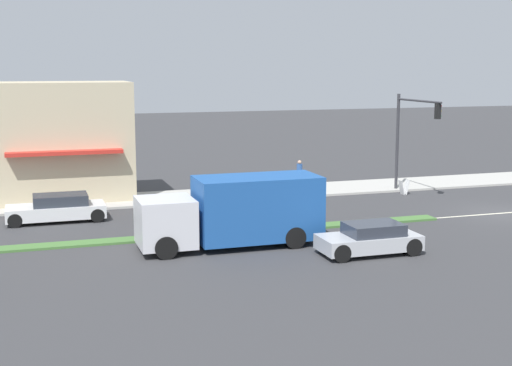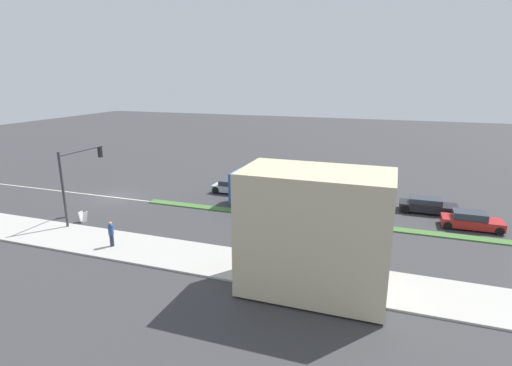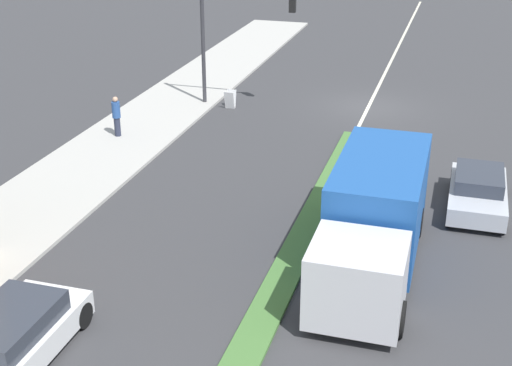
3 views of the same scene
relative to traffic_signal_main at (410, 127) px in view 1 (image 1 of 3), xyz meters
The scene contains 10 objects.
ground_plane 17.75m from the traffic_signal_main, 110.71° to the left, with size 160.00×160.00×0.00m, color #38383A.
sidewalk_right 17.37m from the traffic_signal_main, 80.23° to the left, with size 4.00×73.00×0.12m, color #B2AFA8.
lane_marking_center 7.48m from the traffic_signal_main, 163.61° to the right, with size 0.16×60.00×0.01m, color beige.
building_corner_store 19.44m from the traffic_signal_main, 77.23° to the left, with size 4.79×7.36×6.36m.
traffic_signal_main is the anchor object (origin of this frame).
pedestrian 6.98m from the traffic_signal_main, 59.24° to the left, with size 0.34×0.34×1.68m.
warning_aframe_sign 3.48m from the traffic_signal_main, 76.22° to the left, with size 0.45×0.53×0.84m.
delivery_truck 15.43m from the traffic_signal_main, 123.13° to the left, with size 2.44×7.50×2.87m.
sedan_silver 14.15m from the traffic_signal_main, 143.94° to the left, with size 1.82×3.98×1.24m.
van_white 19.89m from the traffic_signal_main, 93.29° to the left, with size 1.91×4.57×1.29m.
Camera 1 is at (-29.63, 22.61, 7.40)m, focal length 50.00 mm.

